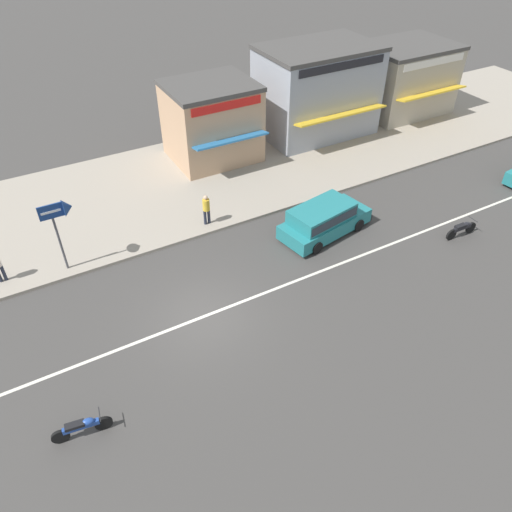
{
  "coord_description": "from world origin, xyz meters",
  "views": [
    {
      "loc": [
        -4.94,
        -13.04,
        14.22
      ],
      "look_at": [
        3.17,
        1.45,
        0.8
      ],
      "focal_mm": 35.0,
      "sensor_mm": 36.0,
      "label": 1
    }
  ],
  "objects_px": {
    "pedestrian_near_clock": "(206,208)",
    "shopfront_far_kios": "(212,121)",
    "motorcycle_1": "(82,427)",
    "shopfront_mid_block": "(404,78)",
    "motorcycle_0": "(462,229)",
    "arrow_signboard": "(64,212)",
    "shopfront_corner_warung": "(317,90)",
    "minivan_teal_2": "(324,219)"
  },
  "relations": [
    {
      "from": "motorcycle_0",
      "to": "shopfront_far_kios",
      "type": "xyz_separation_m",
      "value": [
        -6.92,
        12.77,
        1.93
      ]
    },
    {
      "from": "arrow_signboard",
      "to": "motorcycle_1",
      "type": "bearing_deg",
      "value": -102.91
    },
    {
      "from": "motorcycle_0",
      "to": "shopfront_far_kios",
      "type": "relative_size",
      "value": 0.37
    },
    {
      "from": "motorcycle_1",
      "to": "shopfront_mid_block",
      "type": "bearing_deg",
      "value": 29.31
    },
    {
      "from": "pedestrian_near_clock",
      "to": "shopfront_far_kios",
      "type": "distance_m",
      "value": 7.06
    },
    {
      "from": "motorcycle_0",
      "to": "shopfront_mid_block",
      "type": "bearing_deg",
      "value": 59.57
    },
    {
      "from": "shopfront_mid_block",
      "to": "shopfront_far_kios",
      "type": "distance_m",
      "value": 14.4
    },
    {
      "from": "shopfront_corner_warung",
      "to": "minivan_teal_2",
      "type": "bearing_deg",
      "value": -122.2
    },
    {
      "from": "motorcycle_0",
      "to": "shopfront_corner_warung",
      "type": "height_order",
      "value": "shopfront_corner_warung"
    },
    {
      "from": "minivan_teal_2",
      "to": "shopfront_far_kios",
      "type": "height_order",
      "value": "shopfront_far_kios"
    },
    {
      "from": "motorcycle_0",
      "to": "motorcycle_1",
      "type": "xyz_separation_m",
      "value": [
        -18.33,
        -1.76,
        0.0
      ]
    },
    {
      "from": "shopfront_far_kios",
      "to": "motorcycle_0",
      "type": "bearing_deg",
      "value": -61.54
    },
    {
      "from": "arrow_signboard",
      "to": "shopfront_far_kios",
      "type": "bearing_deg",
      "value": 33.31
    },
    {
      "from": "arrow_signboard",
      "to": "shopfront_mid_block",
      "type": "relative_size",
      "value": 0.55
    },
    {
      "from": "arrow_signboard",
      "to": "shopfront_corner_warung",
      "type": "relative_size",
      "value": 0.47
    },
    {
      "from": "motorcycle_1",
      "to": "arrow_signboard",
      "type": "bearing_deg",
      "value": 77.09
    },
    {
      "from": "motorcycle_1",
      "to": "pedestrian_near_clock",
      "type": "relative_size",
      "value": 1.17
    },
    {
      "from": "motorcycle_1",
      "to": "minivan_teal_2",
      "type": "bearing_deg",
      "value": 22.07
    },
    {
      "from": "arrow_signboard",
      "to": "shopfront_far_kios",
      "type": "relative_size",
      "value": 0.67
    },
    {
      "from": "motorcycle_0",
      "to": "pedestrian_near_clock",
      "type": "relative_size",
      "value": 1.14
    },
    {
      "from": "motorcycle_0",
      "to": "pedestrian_near_clock",
      "type": "height_order",
      "value": "pedestrian_near_clock"
    },
    {
      "from": "arrow_signboard",
      "to": "shopfront_far_kios",
      "type": "distance_m",
      "value": 11.4
    },
    {
      "from": "minivan_teal_2",
      "to": "motorcycle_0",
      "type": "height_order",
      "value": "minivan_teal_2"
    },
    {
      "from": "minivan_teal_2",
      "to": "shopfront_far_kios",
      "type": "relative_size",
      "value": 0.99
    },
    {
      "from": "arrow_signboard",
      "to": "shopfront_corner_warung",
      "type": "xyz_separation_m",
      "value": [
        16.71,
        6.26,
        -0.11
      ]
    },
    {
      "from": "arrow_signboard",
      "to": "shopfront_corner_warung",
      "type": "height_order",
      "value": "shopfront_corner_warung"
    },
    {
      "from": "motorcycle_0",
      "to": "pedestrian_near_clock",
      "type": "distance_m",
      "value": 12.18
    },
    {
      "from": "minivan_teal_2",
      "to": "motorcycle_1",
      "type": "xyz_separation_m",
      "value": [
        -12.7,
        -5.15,
        -0.42
      ]
    },
    {
      "from": "minivan_teal_2",
      "to": "motorcycle_0",
      "type": "relative_size",
      "value": 2.7
    },
    {
      "from": "motorcycle_1",
      "to": "shopfront_far_kios",
      "type": "relative_size",
      "value": 0.38
    },
    {
      "from": "pedestrian_near_clock",
      "to": "shopfront_far_kios",
      "type": "bearing_deg",
      "value": 61.99
    },
    {
      "from": "pedestrian_near_clock",
      "to": "motorcycle_0",
      "type": "bearing_deg",
      "value": -33.1
    },
    {
      "from": "motorcycle_1",
      "to": "shopfront_mid_block",
      "type": "height_order",
      "value": "shopfront_mid_block"
    },
    {
      "from": "shopfront_mid_block",
      "to": "pedestrian_near_clock",
      "type": "bearing_deg",
      "value": -160.97
    },
    {
      "from": "shopfront_corner_warung",
      "to": "shopfront_mid_block",
      "type": "distance_m",
      "value": 7.21
    },
    {
      "from": "motorcycle_0",
      "to": "arrow_signboard",
      "type": "height_order",
      "value": "arrow_signboard"
    },
    {
      "from": "minivan_teal_2",
      "to": "pedestrian_near_clock",
      "type": "xyz_separation_m",
      "value": [
        -4.55,
        3.25,
        0.22
      ]
    },
    {
      "from": "shopfront_mid_block",
      "to": "shopfront_corner_warung",
      "type": "bearing_deg",
      "value": 179.62
    },
    {
      "from": "motorcycle_0",
      "to": "motorcycle_1",
      "type": "distance_m",
      "value": 18.42
    },
    {
      "from": "pedestrian_near_clock",
      "to": "shopfront_far_kios",
      "type": "xyz_separation_m",
      "value": [
        3.26,
        6.13,
        1.28
      ]
    },
    {
      "from": "shopfront_corner_warung",
      "to": "arrow_signboard",
      "type": "bearing_deg",
      "value": -159.47
    },
    {
      "from": "motorcycle_1",
      "to": "pedestrian_near_clock",
      "type": "height_order",
      "value": "pedestrian_near_clock"
    }
  ]
}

